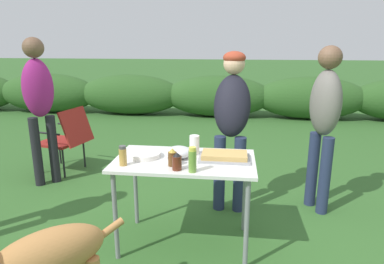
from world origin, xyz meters
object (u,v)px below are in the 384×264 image
relish_jar (192,160)px  standing_person_in_gray_fleece (39,97)px  folding_table (185,169)px  standing_person_in_olive_jacket (232,113)px  spice_jar (123,156)px  mixing_bowl (179,152)px  paper_cup_stack (194,145)px  plate_stack (145,155)px  standing_person_in_red_jacket (324,114)px  beer_bottle (172,157)px  food_tray (224,156)px  camp_chair_green_behind_table (66,137)px  bbq_sauce_bottle (177,162)px  dog (38,262)px

relish_jar → standing_person_in_gray_fleece: (-1.89, 1.29, 0.20)m
folding_table → standing_person_in_olive_jacket: (0.35, 0.75, 0.30)m
folding_table → spice_jar: 0.50m
mixing_bowl → paper_cup_stack: size_ratio=1.30×
plate_stack → standing_person_in_red_jacket: standing_person_in_red_jacket is taller
paper_cup_stack → relish_jar: bearing=-85.3°
folding_table → spice_jar: (-0.44, -0.19, 0.15)m
beer_bottle → standing_person_in_olive_jacket: size_ratio=0.09×
food_tray → camp_chair_green_behind_table: camp_chair_green_behind_table is taller
mixing_bowl → standing_person_in_red_jacket: bearing=30.1°
beer_bottle → bbq_sauce_bottle: bearing=-58.8°
standing_person_in_red_jacket → standing_person_in_gray_fleece: size_ratio=0.95×
mixing_bowl → standing_person_in_olive_jacket: 0.84m
spice_jar → standing_person_in_gray_fleece: (-1.36, 1.23, 0.22)m
food_tray → mixing_bowl: size_ratio=1.91×
standing_person_in_red_jacket → camp_chair_green_behind_table: size_ratio=1.93×
plate_stack → standing_person_in_olive_jacket: size_ratio=0.17×
standing_person_in_red_jacket → standing_person_in_gray_fleece: bearing=-120.6°
mixing_bowl → standing_person_in_olive_jacket: standing_person_in_olive_jacket is taller
relish_jar → standing_person_in_olive_jacket: bearing=75.5°
beer_bottle → camp_chair_green_behind_table: beer_bottle is taller
folding_table → relish_jar: bearing=-69.6°
paper_cup_stack → standing_person_in_red_jacket: standing_person_in_red_jacket is taller
plate_stack → beer_bottle: 0.31m
paper_cup_stack → camp_chair_green_behind_table: (-1.79, 1.30, -0.35)m
standing_person_in_olive_jacket → food_tray: bearing=-90.0°
mixing_bowl → paper_cup_stack: bearing=39.1°
plate_stack → paper_cup_stack: 0.41m
bbq_sauce_bottle → camp_chair_green_behind_table: 2.40m
folding_table → paper_cup_stack: size_ratio=6.87×
food_tray → mixing_bowl: 0.36m
folding_table → mixing_bowl: bearing=147.3°
relish_jar → mixing_bowl: bearing=117.0°
food_tray → dog: food_tray is taller
dog → standing_person_in_red_jacket: bearing=-93.2°
beer_bottle → standing_person_in_olive_jacket: standing_person_in_olive_jacket is taller
standing_person_in_olive_jacket → standing_person_in_red_jacket: size_ratio=0.96×
food_tray → dog: 1.45m
plate_stack → food_tray: bearing=1.2°
beer_bottle → standing_person_in_olive_jacket: bearing=64.8°
food_tray → spice_jar: size_ratio=2.63×
paper_cup_stack → relish_jar: 0.38m
standing_person_in_olive_jacket → camp_chair_green_behind_table: 2.24m
mixing_bowl → spice_jar: 0.44m
dog → plate_stack: bearing=-65.1°
standing_person_in_olive_jacket → dog: size_ratio=1.97×
bbq_sauce_bottle → standing_person_in_red_jacket: size_ratio=0.08×
camp_chair_green_behind_table → plate_stack: bearing=-122.4°
plate_stack → standing_person_in_olive_jacket: (0.68, 0.73, 0.21)m
mixing_bowl → plate_stack: bearing=-176.8°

